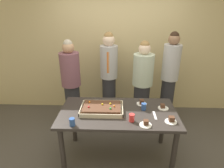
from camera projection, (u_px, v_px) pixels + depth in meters
ground_plane at (117, 156)px, 2.93m from camera, size 12.00×12.00×0.00m
interior_back_panel at (119, 40)px, 3.82m from camera, size 8.00×0.12×3.00m
party_table at (118, 118)px, 2.66m from camera, size 1.62×0.84×0.79m
sheet_cake at (102, 108)px, 2.63m from camera, size 0.58×0.40×0.10m
plated_slice_near_left at (163, 107)px, 2.69m from camera, size 0.15×0.15×0.06m
plated_slice_near_right at (146, 124)px, 2.32m from camera, size 0.15×0.15×0.07m
plated_slice_far_left at (171, 120)px, 2.38m from camera, size 0.15×0.15×0.07m
plated_slice_far_right at (142, 103)px, 2.80m from camera, size 0.15×0.15×0.08m
drink_cup_nearest at (72, 122)px, 2.30m from camera, size 0.07×0.07×0.10m
drink_cup_middle at (132, 118)px, 2.39m from camera, size 0.07×0.07×0.10m
drink_cup_far_end at (144, 107)px, 2.65m from camera, size 0.07×0.07×0.10m
cake_server_utensil at (155, 116)px, 2.52m from camera, size 0.03×0.20×0.01m
person_serving_front at (142, 84)px, 3.44m from camera, size 0.36×0.36×1.61m
person_green_shirt_behind at (109, 75)px, 3.62m from camera, size 0.33×0.33×1.72m
person_striped_tie_right at (169, 78)px, 3.45m from camera, size 0.31×0.31×1.75m
person_far_right_suit at (71, 83)px, 3.44m from camera, size 0.35×0.35×1.63m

